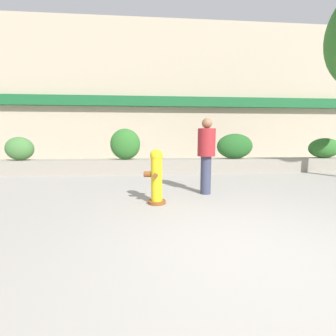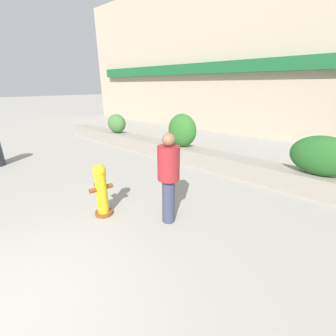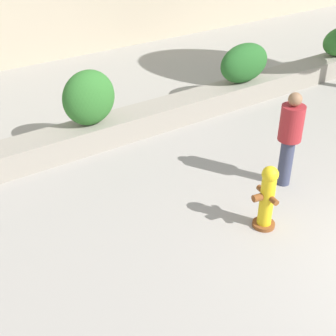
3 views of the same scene
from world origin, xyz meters
TOP-DOWN VIEW (x-y plane):
  - building_facade at (0.00, 11.98)m, footprint 30.00×1.36m
  - planter_wall_low at (0.00, 6.00)m, footprint 18.00×0.70m
  - hedge_bush_0 at (-5.69, 6.00)m, footprint 0.93×0.68m
  - hedge_bush_1 at (-2.05, 6.00)m, footprint 1.07×0.70m
  - hedge_bush_2 at (2.00, 6.00)m, footprint 1.36×0.66m
  - fire_hydrant at (-1.06, 2.12)m, footprint 0.46×0.48m
  - pedestrian at (0.10, 2.81)m, footprint 0.52×0.52m

SIDE VIEW (x-z plane):
  - planter_wall_low at x=0.00m, z-range 0.00..0.50m
  - fire_hydrant at x=-1.06m, z-range 0.01..1.09m
  - hedge_bush_0 at x=-5.69m, z-range 0.50..1.31m
  - hedge_bush_2 at x=2.00m, z-range 0.50..1.43m
  - pedestrian at x=0.10m, z-range 0.12..1.85m
  - hedge_bush_1 at x=-2.05m, z-range 0.50..1.60m
  - building_facade at x=0.00m, z-range -0.01..7.99m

